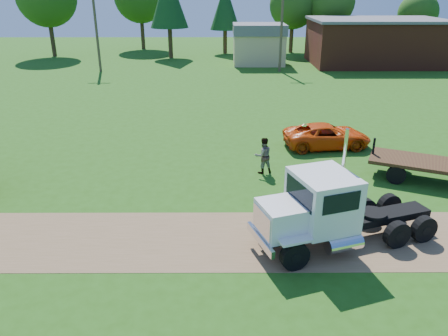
{
  "coord_description": "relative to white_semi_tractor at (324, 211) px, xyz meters",
  "views": [
    {
      "loc": [
        -0.41,
        -14.21,
        8.91
      ],
      "look_at": [
        -0.34,
        3.2,
        1.6
      ],
      "focal_mm": 35.0,
      "sensor_mm": 36.0,
      "label": 1
    }
  ],
  "objects": [
    {
      "name": "white_semi_tractor",
      "position": [
        0.0,
        0.0,
        0.0
      ],
      "size": [
        7.17,
        4.31,
        4.26
      ],
      "rotation": [
        0.0,
        0.0,
        0.33
      ],
      "color": "black",
      "rests_on": "ground"
    },
    {
      "name": "orange_pickup",
      "position": [
        2.55,
        10.67,
        -0.75
      ],
      "size": [
        5.3,
        2.9,
        1.41
      ],
      "primitive_type": "imported",
      "rotation": [
        0.0,
        0.0,
        1.69
      ],
      "color": "#D8460A",
      "rests_on": "ground"
    },
    {
      "name": "dirt_track",
      "position": [
        -3.22,
        0.43,
        -1.45
      ],
      "size": [
        120.0,
        4.2,
        0.01
      ],
      "primitive_type": "cube",
      "color": "brown",
      "rests_on": "ground"
    },
    {
      "name": "brick_building",
      "position": [
        14.78,
        40.43,
        1.2
      ],
      "size": [
        15.4,
        10.4,
        5.3
      ],
      "color": "maroon",
      "rests_on": "ground"
    },
    {
      "name": "tan_shed",
      "position": [
        0.78,
        40.43,
        0.97
      ],
      "size": [
        6.2,
        5.4,
        4.7
      ],
      "color": "tan",
      "rests_on": "ground"
    },
    {
      "name": "utility_poles",
      "position": [
        2.78,
        35.43,
        3.26
      ],
      "size": [
        42.2,
        0.28,
        9.0
      ],
      "color": "#463227",
      "rests_on": "ground"
    },
    {
      "name": "spectator_a",
      "position": [
        0.04,
        1.21,
        -0.46
      ],
      "size": [
        0.78,
        0.57,
        1.99
      ],
      "primitive_type": "imported",
      "rotation": [
        0.0,
        0.0,
        0.14
      ],
      "color": "#999999",
      "rests_on": "ground"
    },
    {
      "name": "tree_row",
      "position": [
        -6.0,
        49.89,
        5.5
      ],
      "size": [
        56.58,
        15.09,
        11.38
      ],
      "color": "#322114",
      "rests_on": "ground"
    },
    {
      "name": "ground",
      "position": [
        -3.22,
        0.43,
        -1.46
      ],
      "size": [
        140.0,
        140.0,
        0.0
      ],
      "primitive_type": "plane",
      "color": "#245211",
      "rests_on": "ground"
    },
    {
      "name": "spectator_b",
      "position": [
        -1.56,
        6.82,
        -0.51
      ],
      "size": [
        1.09,
        0.96,
        1.88
      ],
      "primitive_type": "imported",
      "rotation": [
        0.0,
        0.0,
        3.45
      ],
      "color": "#999999",
      "rests_on": "ground"
    }
  ]
}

